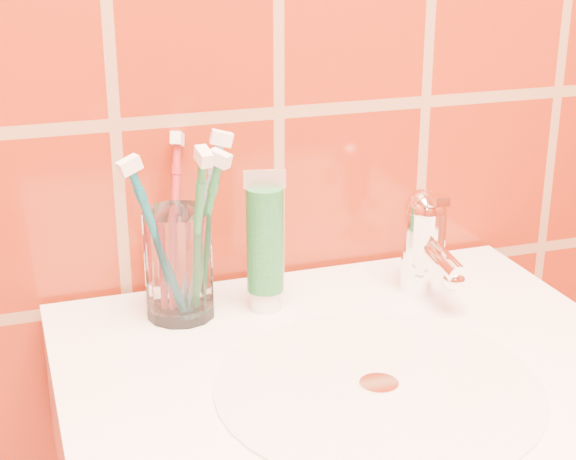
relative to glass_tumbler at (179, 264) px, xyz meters
name	(u,v)px	position (x,y,z in m)	size (l,w,h in m)	color
glass_tumbler	(179,264)	(0.00, 0.00, 0.00)	(0.07, 0.07, 0.12)	white
toothpaste_tube	(265,246)	(0.09, -0.01, 0.01)	(0.04, 0.04, 0.16)	white
faucet	(426,238)	(0.27, -0.03, 0.00)	(0.05, 0.11, 0.12)	white
toothbrush_0	(202,236)	(0.02, -0.01, 0.03)	(0.06, 0.06, 0.19)	#1F753E
toothbrush_1	(200,225)	(0.03, 0.01, 0.04)	(0.07, 0.03, 0.20)	#6F97C5
toothbrush_2	(196,237)	(0.01, -0.03, 0.04)	(0.03, 0.08, 0.20)	#217D3F
toothbrush_3	(159,243)	(-0.02, -0.02, 0.03)	(0.08, 0.04, 0.19)	#0D5D6E
toothbrush_4	(175,224)	(0.00, 0.04, 0.03)	(0.05, 0.09, 0.19)	#A7232A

